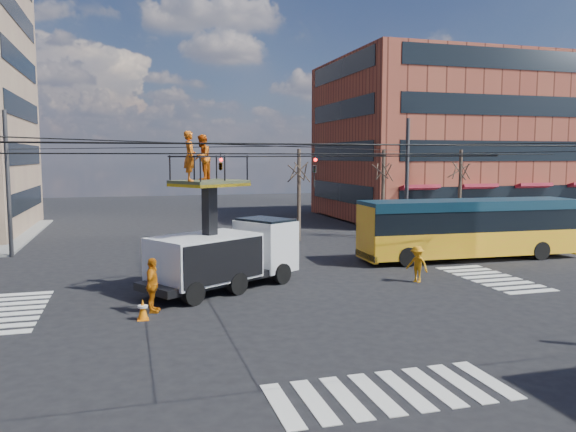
{
  "coord_description": "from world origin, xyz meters",
  "views": [
    {
      "loc": [
        -5.77,
        -21.46,
        5.47
      ],
      "look_at": [
        0.76,
        1.31,
        2.98
      ],
      "focal_mm": 35.0,
      "sensor_mm": 36.0,
      "label": 1
    }
  ],
  "objects_px": {
    "utility_truck": "(225,239)",
    "flagger": "(417,264)",
    "city_bus": "(469,227)",
    "traffic_cone": "(143,309)",
    "worker_ground": "(152,285)"
  },
  "relations": [
    {
      "from": "utility_truck",
      "to": "flagger",
      "type": "bearing_deg",
      "value": -39.67
    },
    {
      "from": "utility_truck",
      "to": "city_bus",
      "type": "distance_m",
      "value": 14.12
    },
    {
      "from": "city_bus",
      "to": "flagger",
      "type": "relative_size",
      "value": 7.52
    },
    {
      "from": "traffic_cone",
      "to": "worker_ground",
      "type": "height_order",
      "value": "worker_ground"
    },
    {
      "from": "city_bus",
      "to": "traffic_cone",
      "type": "relative_size",
      "value": 16.8
    },
    {
      "from": "flagger",
      "to": "worker_ground",
      "type": "bearing_deg",
      "value": -111.27
    },
    {
      "from": "traffic_cone",
      "to": "flagger",
      "type": "xyz_separation_m",
      "value": [
        11.74,
        2.6,
        0.44
      ]
    },
    {
      "from": "utility_truck",
      "to": "worker_ground",
      "type": "relative_size",
      "value": 3.68
    },
    {
      "from": "traffic_cone",
      "to": "utility_truck",
      "type": "bearing_deg",
      "value": 47.57
    },
    {
      "from": "utility_truck",
      "to": "worker_ground",
      "type": "height_order",
      "value": "utility_truck"
    },
    {
      "from": "city_bus",
      "to": "traffic_cone",
      "type": "xyz_separation_m",
      "value": [
        -17.21,
        -6.91,
        -1.37
      ]
    },
    {
      "from": "worker_ground",
      "to": "flagger",
      "type": "xyz_separation_m",
      "value": [
        11.37,
        1.74,
        -0.17
      ]
    },
    {
      "from": "utility_truck",
      "to": "city_bus",
      "type": "xyz_separation_m",
      "value": [
        13.76,
        3.14,
        -0.36
      ]
    },
    {
      "from": "utility_truck",
      "to": "traffic_cone",
      "type": "bearing_deg",
      "value": -164.05
    },
    {
      "from": "city_bus",
      "to": "flagger",
      "type": "bearing_deg",
      "value": -139.86
    }
  ]
}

